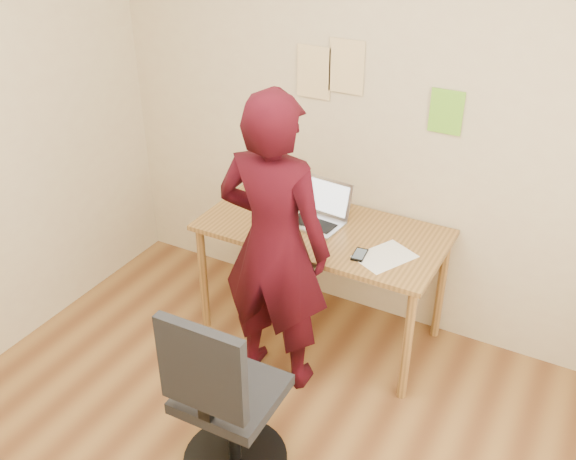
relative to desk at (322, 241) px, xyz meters
The scene contains 10 objects.
room 1.56m from the desk, 82.77° to the right, with size 3.58×3.58×2.78m.
desk is the anchor object (origin of this frame).
laptop 0.16m from the desk, 132.74° to the left, with size 0.34×0.31×0.23m.
paper_sheet 0.45m from the desk, 15.13° to the right, with size 0.21×0.31×0.00m, color white.
phone 0.36m from the desk, 29.36° to the right, with size 0.08×0.14×0.01m.
wall_note_left 0.97m from the desk, 125.33° to the left, with size 0.21×0.00×0.30m, color #EDCA8D.
wall_note_mid 0.99m from the desk, 98.40° to the left, with size 0.21×0.00×0.30m, color #EDCA8D.
wall_note_right 0.99m from the desk, 34.01° to the left, with size 0.18×0.00×0.24m, color #75CA2D.
office_chair 1.20m from the desk, 85.88° to the right, with size 0.51×0.51×0.98m.
person 0.49m from the desk, 98.10° to the right, with size 0.62×0.40×1.69m, color black.
Camera 1 is at (1.16, -1.50, 2.58)m, focal length 40.00 mm.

